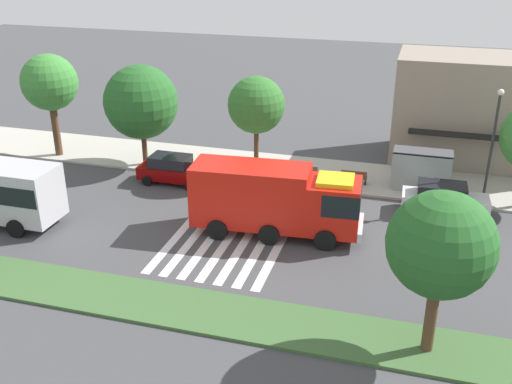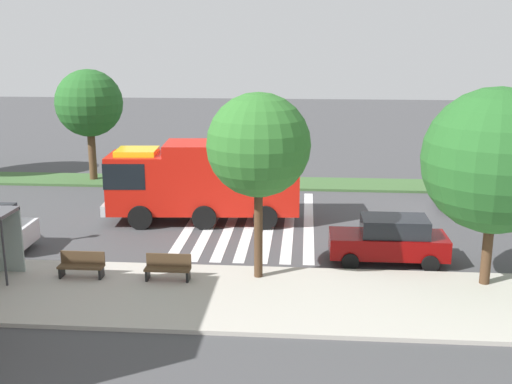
{
  "view_description": "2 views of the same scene",
  "coord_description": "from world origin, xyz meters",
  "px_view_note": "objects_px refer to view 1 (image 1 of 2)",
  "views": [
    {
      "loc": [
        9.28,
        -27.33,
        14.95
      ],
      "look_at": [
        1.04,
        1.26,
        1.74
      ],
      "focal_mm": 42.01,
      "sensor_mm": 36.0,
      "label": 1
    },
    {
      "loc": [
        -2.25,
        27.99,
        8.43
      ],
      "look_at": [
        -0.01,
        0.3,
        1.51
      ],
      "focal_mm": 43.83,
      "sensor_mm": 36.0,
      "label": 2
    }
  ],
  "objects_px": {
    "fire_truck": "(278,198)",
    "parked_car_east": "(444,199)",
    "parked_car_mid": "(173,169)",
    "sidewalk_tree_west": "(141,102)",
    "sidewalk_tree_far_west": "(49,83)",
    "bench_west_of_shelter": "(306,172)",
    "bench_near_shelter": "(354,177)",
    "bus_stop_shelter": "(422,164)",
    "street_lamp": "(493,139)",
    "sidewalk_tree_center": "(256,105)",
    "median_tree_far_west": "(441,245)"
  },
  "relations": [
    {
      "from": "parked_car_mid",
      "to": "parked_car_east",
      "type": "relative_size",
      "value": 0.92
    },
    {
      "from": "bench_near_shelter",
      "to": "street_lamp",
      "type": "height_order",
      "value": "street_lamp"
    },
    {
      "from": "fire_truck",
      "to": "bench_west_of_shelter",
      "type": "xyz_separation_m",
      "value": [
        -0.1,
        7.62,
        -1.47
      ]
    },
    {
      "from": "bench_west_of_shelter",
      "to": "sidewalk_tree_center",
      "type": "xyz_separation_m",
      "value": [
        -3.13,
        -0.54,
        4.27
      ]
    },
    {
      "from": "sidewalk_tree_far_west",
      "to": "sidewalk_tree_west",
      "type": "bearing_deg",
      "value": 0.0
    },
    {
      "from": "parked_car_east",
      "to": "street_lamp",
      "type": "bearing_deg",
      "value": 36.83
    },
    {
      "from": "fire_truck",
      "to": "parked_car_east",
      "type": "distance_m",
      "value": 9.77
    },
    {
      "from": "parked_car_mid",
      "to": "sidewalk_tree_far_west",
      "type": "xyz_separation_m",
      "value": [
        -9.72,
        2.2,
        4.36
      ]
    },
    {
      "from": "sidewalk_tree_far_west",
      "to": "parked_car_east",
      "type": "bearing_deg",
      "value": -4.8
    },
    {
      "from": "parked_car_east",
      "to": "fire_truck",
      "type": "bearing_deg",
      "value": -151.81
    },
    {
      "from": "parked_car_east",
      "to": "bus_stop_shelter",
      "type": "bearing_deg",
      "value": 114.84
    },
    {
      "from": "bus_stop_shelter",
      "to": "sidewalk_tree_west",
      "type": "distance_m",
      "value": 18.28
    },
    {
      "from": "street_lamp",
      "to": "bus_stop_shelter",
      "type": "bearing_deg",
      "value": 165.35
    },
    {
      "from": "parked_car_mid",
      "to": "bus_stop_shelter",
      "type": "distance_m",
      "value": 15.37
    },
    {
      "from": "fire_truck",
      "to": "sidewalk_tree_west",
      "type": "height_order",
      "value": "sidewalk_tree_west"
    },
    {
      "from": "bench_west_of_shelter",
      "to": "bench_near_shelter",
      "type": "bearing_deg",
      "value": 0.0
    },
    {
      "from": "sidewalk_tree_center",
      "to": "median_tree_far_west",
      "type": "distance_m",
      "value": 18.57
    },
    {
      "from": "sidewalk_tree_center",
      "to": "median_tree_far_west",
      "type": "height_order",
      "value": "sidewalk_tree_center"
    },
    {
      "from": "fire_truck",
      "to": "median_tree_far_west",
      "type": "relative_size",
      "value": 1.4
    },
    {
      "from": "bus_stop_shelter",
      "to": "parked_car_east",
      "type": "bearing_deg",
      "value": -63.2
    },
    {
      "from": "parked_car_east",
      "to": "sidewalk_tree_center",
      "type": "relative_size",
      "value": 0.74
    },
    {
      "from": "parked_car_mid",
      "to": "median_tree_far_west",
      "type": "xyz_separation_m",
      "value": [
        15.94,
        -12.69,
        3.73
      ]
    },
    {
      "from": "bus_stop_shelter",
      "to": "street_lamp",
      "type": "distance_m",
      "value": 4.37
    },
    {
      "from": "sidewalk_tree_far_west",
      "to": "sidewalk_tree_west",
      "type": "distance_m",
      "value": 6.77
    },
    {
      "from": "parked_car_mid",
      "to": "bench_west_of_shelter",
      "type": "relative_size",
      "value": 2.77
    },
    {
      "from": "bench_near_shelter",
      "to": "median_tree_far_west",
      "type": "bearing_deg",
      "value": -72.57
    },
    {
      "from": "parked_car_mid",
      "to": "sidewalk_tree_far_west",
      "type": "bearing_deg",
      "value": 167.5
    },
    {
      "from": "bus_stop_shelter",
      "to": "sidewalk_tree_far_west",
      "type": "xyz_separation_m",
      "value": [
        -24.81,
        -0.55,
        3.38
      ]
    },
    {
      "from": "bus_stop_shelter",
      "to": "bench_near_shelter",
      "type": "relative_size",
      "value": 2.19
    },
    {
      "from": "parked_car_east",
      "to": "bench_near_shelter",
      "type": "height_order",
      "value": "parked_car_east"
    },
    {
      "from": "sidewalk_tree_far_west",
      "to": "fire_truck",
      "type": "bearing_deg",
      "value": -21.67
    },
    {
      "from": "parked_car_mid",
      "to": "bench_west_of_shelter",
      "type": "xyz_separation_m",
      "value": [
        7.99,
        2.74,
        -0.32
      ]
    },
    {
      "from": "parked_car_mid",
      "to": "sidewalk_tree_west",
      "type": "xyz_separation_m",
      "value": [
        -3.0,
        2.2,
        3.55
      ]
    },
    {
      "from": "bench_west_of_shelter",
      "to": "fire_truck",
      "type": "bearing_deg",
      "value": -89.23
    },
    {
      "from": "bench_west_of_shelter",
      "to": "sidewalk_tree_far_west",
      "type": "relative_size",
      "value": 0.23
    },
    {
      "from": "street_lamp",
      "to": "median_tree_far_west",
      "type": "distance_m",
      "value": 14.77
    },
    {
      "from": "parked_car_east",
      "to": "sidewalk_tree_west",
      "type": "xyz_separation_m",
      "value": [
        -19.48,
        2.2,
        3.52
      ]
    },
    {
      "from": "bench_west_of_shelter",
      "to": "median_tree_far_west",
      "type": "bearing_deg",
      "value": -62.75
    },
    {
      "from": "street_lamp",
      "to": "parked_car_mid",
      "type": "bearing_deg",
      "value": -174.51
    },
    {
      "from": "parked_car_east",
      "to": "bus_stop_shelter",
      "type": "relative_size",
      "value": 1.37
    },
    {
      "from": "bench_west_of_shelter",
      "to": "parked_car_mid",
      "type": "bearing_deg",
      "value": -161.07
    },
    {
      "from": "parked_car_east",
      "to": "street_lamp",
      "type": "height_order",
      "value": "street_lamp"
    },
    {
      "from": "sidewalk_tree_west",
      "to": "bus_stop_shelter",
      "type": "bearing_deg",
      "value": 1.74
    },
    {
      "from": "sidewalk_tree_far_west",
      "to": "sidewalk_tree_west",
      "type": "relative_size",
      "value": 1.05
    },
    {
      "from": "sidewalk_tree_west",
      "to": "sidewalk_tree_far_west",
      "type": "bearing_deg",
      "value": -180.0
    },
    {
      "from": "sidewalk_tree_center",
      "to": "parked_car_east",
      "type": "bearing_deg",
      "value": -10.72
    },
    {
      "from": "parked_car_mid",
      "to": "bench_west_of_shelter",
      "type": "distance_m",
      "value": 8.45
    },
    {
      "from": "median_tree_far_west",
      "to": "sidewalk_tree_west",
      "type": "bearing_deg",
      "value": 141.81
    },
    {
      "from": "bench_west_of_shelter",
      "to": "sidewalk_tree_center",
      "type": "height_order",
      "value": "sidewalk_tree_center"
    },
    {
      "from": "fire_truck",
      "to": "parked_car_mid",
      "type": "bearing_deg",
      "value": 144.58
    }
  ]
}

